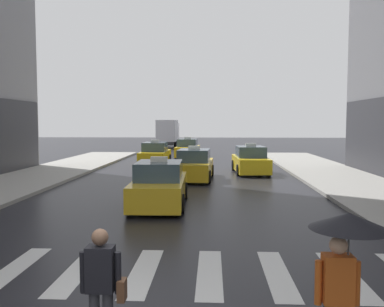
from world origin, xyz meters
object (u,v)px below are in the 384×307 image
object	(u,v)px
taxi_fourth	(155,155)
box_truck	(168,132)
taxi_second	(194,166)
taxi_third	(250,161)
taxi_lead	(159,186)
pedestrian_with_umbrella	(345,247)
taxi_fifth	(188,149)
pedestrian_with_handbag	(102,283)

from	to	relation	value
taxi_fourth	box_truck	size ratio (longest dim) A/B	0.60
taxi_second	taxi_third	world-z (taller)	same
taxi_second	taxi_third	xyz separation A→B (m)	(3.26, 3.00, 0.00)
taxi_lead	taxi_second	xyz separation A→B (m)	(0.96, 7.03, 0.00)
taxi_third	taxi_fourth	world-z (taller)	same
taxi_third	pedestrian_with_umbrella	distance (m)	19.91
taxi_lead	taxi_fifth	size ratio (longest dim) A/B	0.99
taxi_second	taxi_third	size ratio (longest dim) A/B	1.00
taxi_third	pedestrian_with_umbrella	bearing A→B (deg)	-91.95
taxi_fourth	pedestrian_with_handbag	bearing A→B (deg)	-83.69
taxi_fifth	pedestrian_with_handbag	bearing A→B (deg)	-88.67
taxi_fourth	pedestrian_with_handbag	size ratio (longest dim) A/B	2.77
pedestrian_with_handbag	box_truck	bearing A→B (deg)	95.03
taxi_second	pedestrian_with_umbrella	bearing A→B (deg)	-81.31
taxi_fourth	box_truck	distance (m)	20.65
taxi_fourth	taxi_fifth	world-z (taller)	same
taxi_fourth	pedestrian_with_handbag	distance (m)	24.58
taxi_lead	taxi_fourth	distance (m)	14.95
taxi_second	taxi_fifth	distance (m)	14.10
taxi_lead	box_truck	xyz separation A→B (m)	(-3.47, 35.36, 1.13)
pedestrian_with_handbag	taxi_fourth	bearing A→B (deg)	96.31
pedestrian_with_umbrella	taxi_lead	bearing A→B (deg)	109.75
taxi_fourth	taxi_lead	bearing A→B (deg)	-81.47
taxi_lead	taxi_second	size ratio (longest dim) A/B	0.99
taxi_fifth	pedestrian_with_umbrella	distance (m)	31.17
taxi_lead	taxi_fourth	size ratio (longest dim) A/B	1.00
taxi_fifth	box_truck	distance (m)	14.69
taxi_third	pedestrian_with_handbag	xyz separation A→B (m)	(-3.73, -19.68, 0.21)
taxi_fifth	taxi_lead	bearing A→B (deg)	-89.38
taxi_lead	taxi_fifth	xyz separation A→B (m)	(-0.23, 21.08, 0.00)
pedestrian_with_umbrella	taxi_fourth	bearing A→B (deg)	103.15
taxi_fourth	box_truck	xyz separation A→B (m)	(-1.26, 20.58, 1.13)
taxi_third	box_truck	bearing A→B (deg)	106.88
taxi_lead	taxi_third	bearing A→B (deg)	67.22
taxi_fifth	taxi_third	bearing A→B (deg)	-68.10
taxi_lead	pedestrian_with_umbrella	size ratio (longest dim) A/B	2.36
taxi_second	taxi_fifth	world-z (taller)	same
taxi_second	pedestrian_with_handbag	bearing A→B (deg)	-91.62
taxi_third	box_truck	size ratio (longest dim) A/B	0.61
taxi_third	pedestrian_with_umbrella	size ratio (longest dim) A/B	2.38
taxi_second	box_truck	xyz separation A→B (m)	(-4.43, 28.33, 1.13)
taxi_fourth	taxi_second	bearing A→B (deg)	-67.72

